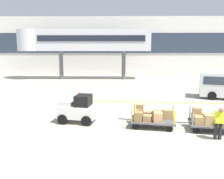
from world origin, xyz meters
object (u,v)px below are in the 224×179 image
at_px(baggage_tug, 78,109).
at_px(baggage_handler, 219,122).
at_px(safety_cone_near, 79,94).
at_px(baggage_cart_middle, 210,120).
at_px(baggage_cart_lead, 152,117).

relative_size(baggage_tug, baggage_handler, 1.45).
distance_m(baggage_handler, safety_cone_near, 11.99).
distance_m(baggage_tug, baggage_handler, 7.28).
height_order(baggage_cart_middle, baggage_handler, baggage_handler).
bearing_deg(baggage_cart_middle, baggage_tug, 170.14).
bearing_deg(safety_cone_near, baggage_cart_middle, -44.63).
bearing_deg(baggage_tug, baggage_handler, -19.83).
xyz_separation_m(baggage_tug, safety_cone_near, (-0.96, 6.61, -0.48)).
bearing_deg(baggage_cart_lead, baggage_tug, 170.42).
bearing_deg(baggage_handler, safety_cone_near, 130.71).
bearing_deg(baggage_tug, baggage_cart_lead, -9.58).
relative_size(baggage_cart_middle, baggage_handler, 1.97).
distance_m(baggage_tug, baggage_cart_middle, 7.06).
xyz_separation_m(baggage_cart_middle, safety_cone_near, (-7.92, 7.81, -0.26)).
height_order(baggage_handler, safety_cone_near, baggage_handler).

